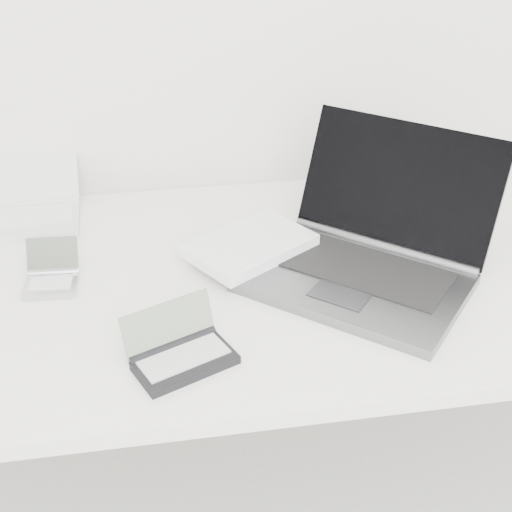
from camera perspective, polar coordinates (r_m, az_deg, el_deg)
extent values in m
cube|color=white|center=(1.42, 0.93, -1.66)|extent=(1.60, 0.80, 0.03)
cylinder|color=silver|center=(2.13, 19.34, -2.96)|extent=(0.04, 0.04, 0.70)
cube|color=slate|center=(1.37, 7.89, -2.13)|extent=(0.48, 0.47, 0.02)
cube|color=black|center=(1.39, 8.58, -0.97)|extent=(0.35, 0.33, 0.00)
cube|color=black|center=(1.46, 11.38, 5.59)|extent=(0.37, 0.34, 0.24)
cylinder|color=slate|center=(1.47, 10.14, 0.73)|extent=(0.31, 0.27, 0.02)
cube|color=#323437|center=(1.31, 6.74, -3.06)|extent=(0.12, 0.12, 0.00)
cube|color=white|center=(1.43, -0.49, 0.85)|extent=(0.29, 0.26, 0.02)
cube|color=white|center=(1.42, -0.49, 1.30)|extent=(0.28, 0.26, 0.00)
cube|color=silver|center=(1.64, -17.85, 2.54)|extent=(0.23, 0.16, 0.02)
cube|color=silver|center=(1.65, -17.86, 3.08)|extent=(0.20, 0.10, 0.00)
cube|color=silver|center=(1.75, -17.75, 6.03)|extent=(0.23, 0.12, 0.09)
cylinder|color=silver|center=(1.71, -17.70, 3.98)|extent=(0.22, 0.02, 0.02)
cube|color=#BABABE|center=(1.41, -16.06, -2.38)|extent=(0.10, 0.08, 0.01)
cube|color=#B7B7BB|center=(1.40, -16.11, -2.09)|extent=(0.08, 0.05, 0.00)
cube|color=#99A79A|center=(1.43, -15.97, 0.11)|extent=(0.10, 0.04, 0.06)
cylinder|color=#BABABE|center=(1.43, -15.90, -1.33)|extent=(0.10, 0.02, 0.02)
cube|color=black|center=(1.18, -5.67, -8.52)|extent=(0.18, 0.14, 0.02)
cube|color=#A3A3A3|center=(1.17, -5.79, -8.06)|extent=(0.16, 0.11, 0.00)
cube|color=slate|center=(1.19, -7.05, -5.43)|extent=(0.16, 0.09, 0.07)
cylinder|color=black|center=(1.20, -6.65, -7.14)|extent=(0.15, 0.08, 0.02)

